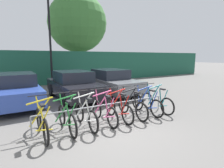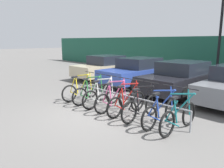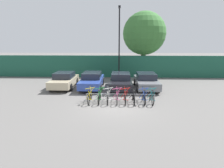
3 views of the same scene
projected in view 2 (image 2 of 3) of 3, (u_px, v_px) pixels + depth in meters
The scene contains 15 objects.
ground_plane at pixel (101, 113), 6.90m from camera, with size 120.00×120.00×0.00m, color #605E5B.
hoarding_wall at pixel (221, 58), 13.08m from camera, with size 36.00×0.16×2.54m, color #19513D.
bike_rack at pixel (123, 96), 7.05m from camera, with size 4.74×0.04×0.57m.
bicycle_yellow at pixel (81, 90), 8.46m from camera, with size 0.68×1.71×1.05m.
bicycle_green at pixel (92, 93), 7.99m from camera, with size 0.68×1.71×1.05m.
bicycle_white at pixel (102, 96), 7.57m from camera, with size 0.68×1.71×1.05m.
bicycle_pink at pixel (114, 99), 7.13m from camera, with size 0.68×1.71×1.05m.
bicycle_red at pixel (127, 103), 6.74m from camera, with size 0.68×1.71×1.05m.
bicycle_black at pixel (141, 107), 6.33m from camera, with size 0.68×1.71×1.05m.
bicycle_blue at pixel (161, 112), 5.85m from camera, with size 0.68×1.71×1.05m.
bicycle_teal at pixel (179, 117), 5.48m from camera, with size 0.68×1.71×1.05m.
car_beige at pixel (105, 67), 13.14m from camera, with size 1.91×3.91×1.40m.
car_blue at pixel (138, 71), 11.37m from camera, with size 1.91×4.33×1.40m.
car_black at pixel (181, 78), 9.40m from camera, with size 1.91×4.27×1.40m.
lamp_post at pixel (223, 4), 11.68m from camera, with size 0.24×0.44×7.69m.
Camera 2 is at (5.02, -4.29, 2.26)m, focal length 35.00 mm.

